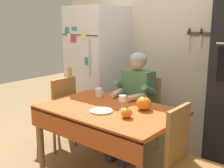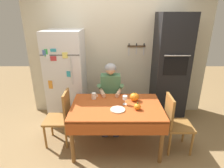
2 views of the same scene
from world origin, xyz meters
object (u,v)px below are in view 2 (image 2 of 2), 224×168
Objects in this scene: refrigerator at (66,78)px; serving_tray at (117,110)px; chair_behind_person at (110,98)px; chair_right_side at (174,121)px; wine_glass at (125,98)px; pumpkin_large at (137,107)px; dining_table at (116,111)px; coffee_mug at (94,96)px; pumpkin_medium at (134,97)px; wall_oven at (169,70)px; chair_left_side at (61,115)px; seated_person at (110,91)px.

serving_tray is at bearing -46.03° from refrigerator.
chair_behind_person is 1.31m from chair_right_side.
pumpkin_large is (0.17, -0.16, -0.06)m from wine_glass.
dining_table is at bearing 97.20° from serving_tray.
dining_table is 0.81m from chair_behind_person.
dining_table is 1.51× the size of chair_behind_person.
dining_table is 1.51× the size of chair_right_side.
chair_right_side reaches higher than serving_tray.
wine_glass reaches higher than coffee_mug.
dining_table is (0.95, -0.88, -0.24)m from refrigerator.
pumpkin_large is at bearing -43.32° from wine_glass.
refrigerator reaches higher than coffee_mug.
chair_behind_person is 0.83m from wine_glass.
wine_glass is 0.96× the size of pumpkin_medium.
wall_oven reaches higher than refrigerator.
wall_oven is at bearing 1.14° from refrigerator.
chair_left_side is at bearing 165.71° from serving_tray.
wall_oven is at bearing 45.13° from serving_tray.
seated_person is at bearing 99.08° from dining_table.
coffee_mug is at bearing 143.90° from dining_table.
chair_left_side is 1.09m from wine_glass.
dining_table is 0.62m from seated_person.
chair_left_side is at bearing 169.94° from pumpkin_large.
wine_glass is 1.26× the size of pumpkin_large.
chair_right_side is at bearing -9.08° from wine_glass.
dining_table is 0.92m from chair_left_side.
wall_oven is 1.13m from chair_right_side.
pumpkin_large is at bearing -60.14° from seated_person.
coffee_mug reaches higher than dining_table.
dining_table is at bearing -80.92° from seated_person.
chair_behind_person is at bearing 114.34° from pumpkin_large.
wall_oven is at bearing 53.93° from pumpkin_large.
refrigerator reaches higher than pumpkin_large.
pumpkin_medium is at bearing 39.30° from wine_glass.
chair_behind_person is 1.02m from pumpkin_large.
seated_person is 0.73m from serving_tray.
wall_oven is at bearing 15.55° from seated_person.
serving_tray is at bearing -14.29° from chair_left_side.
wine_glass reaches higher than serving_tray.
serving_tray is at bearing -83.03° from chair_behind_person.
chair_left_side is 8.96× the size of coffee_mug.
refrigerator reaches higher than dining_table.
dining_table is 13.49× the size of coffee_mug.
wall_oven is at bearing 6.48° from chair_behind_person.
chair_behind_person is 0.65m from coffee_mug.
chair_right_side is at bearing -22.99° from pumpkin_medium.
pumpkin_large is at bearing -175.97° from chair_right_side.
chair_behind_person is (-0.10, 0.79, -0.14)m from dining_table.
serving_tray is (0.11, -0.72, 0.01)m from seated_person.
coffee_mug is (-1.42, -0.65, -0.26)m from wall_oven.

